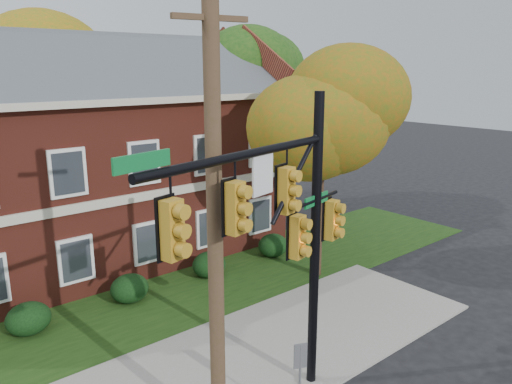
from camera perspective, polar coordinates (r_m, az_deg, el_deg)
ground at (r=15.37m, az=4.90°, el=-18.80°), size 120.00×120.00×0.00m
sidewalk at (r=15.96m, az=2.25°, el=-17.23°), size 14.00×5.00×0.08m
grass_strip at (r=19.50m, az=-7.85°, el=-11.27°), size 30.00×6.00×0.04m
apartment_building at (r=22.46m, az=-20.86°, el=4.60°), size 18.80×8.80×9.74m
hedge_left at (r=17.97m, az=-24.57°, el=-13.04°), size 1.40×1.26×1.05m
hedge_center at (r=19.00m, az=-14.25°, el=-10.63°), size 1.40×1.26×1.05m
hedge_right at (r=20.58m, az=-5.39°, el=-8.26°), size 1.40×1.26×1.05m
hedge_far_right at (r=22.60m, az=1.96°, el=-6.12°), size 1.40×1.26×1.05m
tree_near_right at (r=19.44m, az=8.27°, el=9.04°), size 4.50×4.25×8.58m
tree_right_rear at (r=28.66m, az=0.30°, el=13.67°), size 6.30×5.95×10.62m
tree_far_rear at (r=30.09m, az=-24.22°, el=13.87°), size 6.84×6.46×11.52m
traffic_signal at (r=11.23m, az=3.25°, el=-4.05°), size 6.85×1.75×7.80m
utility_pole at (r=10.36m, az=-4.71°, el=-4.29°), size 1.55×0.38×10.00m
sign_post at (r=12.29m, az=5.06°, el=-19.73°), size 0.31×0.16×2.21m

